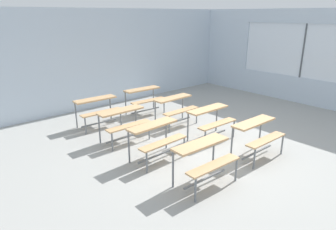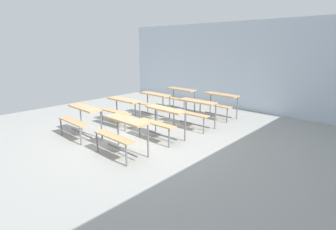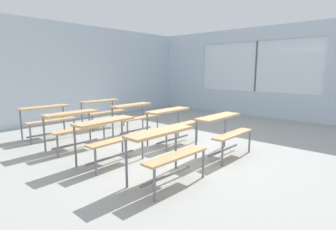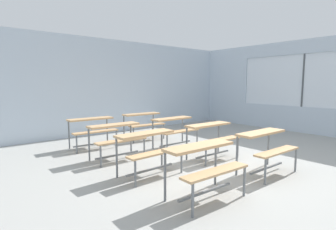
{
  "view_description": "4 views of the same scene",
  "coord_description": "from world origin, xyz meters",
  "px_view_note": "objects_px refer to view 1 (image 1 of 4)",
  "views": [
    {
      "loc": [
        -4.66,
        -3.95,
        2.84
      ],
      "look_at": [
        -0.39,
        0.94,
        0.62
      ],
      "focal_mm": 31.84,
      "sensor_mm": 36.0,
      "label": 1
    },
    {
      "loc": [
        4.52,
        -3.98,
        2.19
      ],
      "look_at": [
        0.49,
        0.44,
        0.59
      ],
      "focal_mm": 27.7,
      "sensor_mm": 36.0,
      "label": 2
    },
    {
      "loc": [
        -3.8,
        -3.3,
        1.6
      ],
      "look_at": [
        0.55,
        0.57,
        0.58
      ],
      "focal_mm": 28.0,
      "sensor_mm": 36.0,
      "label": 3
    },
    {
      "loc": [
        -3.8,
        -3.3,
        1.6
      ],
      "look_at": [
        0.22,
        1.58,
        0.84
      ],
      "focal_mm": 28.0,
      "sensor_mm": 36.0,
      "label": 4
    }
  ],
  "objects_px": {
    "desk_bench_r1c1": "(211,117)",
    "desk_bench_r3c1": "(144,95)",
    "desk_bench_r2c0": "(124,118)",
    "desk_bench_r3c0": "(97,106)",
    "desk_bench_r0c1": "(258,131)",
    "desk_bench_r2c1": "(176,105)",
    "desk_bench_r1c0": "(156,134)",
    "desk_bench_r0c0": "(205,154)"
  },
  "relations": [
    {
      "from": "desk_bench_r3c0",
      "to": "desk_bench_r3c1",
      "type": "distance_m",
      "value": 1.57
    },
    {
      "from": "desk_bench_r0c0",
      "to": "desk_bench_r3c0",
      "type": "xyz_separation_m",
      "value": [
        -0.01,
        3.75,
        0.0
      ]
    },
    {
      "from": "desk_bench_r0c0",
      "to": "desk_bench_r1c1",
      "type": "distance_m",
      "value": 2.0
    },
    {
      "from": "desk_bench_r1c1",
      "to": "desk_bench_r2c1",
      "type": "distance_m",
      "value": 1.25
    },
    {
      "from": "desk_bench_r0c0",
      "to": "desk_bench_r2c1",
      "type": "xyz_separation_m",
      "value": [
        1.61,
        2.49,
        0.0
      ]
    },
    {
      "from": "desk_bench_r0c0",
      "to": "desk_bench_r2c0",
      "type": "height_order",
      "value": "same"
    },
    {
      "from": "desk_bench_r0c0",
      "to": "desk_bench_r1c1",
      "type": "bearing_deg",
      "value": 40.09
    },
    {
      "from": "desk_bench_r2c1",
      "to": "desk_bench_r1c1",
      "type": "bearing_deg",
      "value": -92.15
    },
    {
      "from": "desk_bench_r0c0",
      "to": "desk_bench_r1c0",
      "type": "height_order",
      "value": "same"
    },
    {
      "from": "desk_bench_r2c0",
      "to": "desk_bench_r2c1",
      "type": "distance_m",
      "value": 1.64
    },
    {
      "from": "desk_bench_r0c1",
      "to": "desk_bench_r2c0",
      "type": "height_order",
      "value": "same"
    },
    {
      "from": "desk_bench_r2c1",
      "to": "desk_bench_r3c1",
      "type": "relative_size",
      "value": 0.98
    },
    {
      "from": "desk_bench_r2c1",
      "to": "desk_bench_r3c1",
      "type": "distance_m",
      "value": 1.32
    },
    {
      "from": "desk_bench_r0c1",
      "to": "desk_bench_r2c1",
      "type": "distance_m",
      "value": 2.48
    },
    {
      "from": "desk_bench_r2c0",
      "to": "desk_bench_r3c0",
      "type": "bearing_deg",
      "value": 89.48
    },
    {
      "from": "desk_bench_r0c1",
      "to": "desk_bench_r2c1",
      "type": "bearing_deg",
      "value": 91.1
    },
    {
      "from": "desk_bench_r1c1",
      "to": "desk_bench_r3c0",
      "type": "distance_m",
      "value": 2.97
    },
    {
      "from": "desk_bench_r0c1",
      "to": "desk_bench_r1c1",
      "type": "height_order",
      "value": "same"
    },
    {
      "from": "desk_bench_r1c1",
      "to": "desk_bench_r2c1",
      "type": "height_order",
      "value": "same"
    },
    {
      "from": "desk_bench_r0c0",
      "to": "desk_bench_r1c0",
      "type": "distance_m",
      "value": 1.26
    },
    {
      "from": "desk_bench_r3c1",
      "to": "desk_bench_r0c1",
      "type": "bearing_deg",
      "value": -86.46
    },
    {
      "from": "desk_bench_r1c0",
      "to": "desk_bench_r1c1",
      "type": "height_order",
      "value": "same"
    },
    {
      "from": "desk_bench_r0c1",
      "to": "desk_bench_r2c0",
      "type": "distance_m",
      "value": 2.96
    },
    {
      "from": "desk_bench_r0c1",
      "to": "desk_bench_r3c0",
      "type": "relative_size",
      "value": 0.99
    },
    {
      "from": "desk_bench_r1c0",
      "to": "desk_bench_r2c1",
      "type": "distance_m",
      "value": 2.07
    },
    {
      "from": "desk_bench_r1c0",
      "to": "desk_bench_r2c0",
      "type": "distance_m",
      "value": 1.22
    },
    {
      "from": "desk_bench_r1c0",
      "to": "desk_bench_r3c1",
      "type": "height_order",
      "value": "same"
    },
    {
      "from": "desk_bench_r1c0",
      "to": "desk_bench_r3c1",
      "type": "xyz_separation_m",
      "value": [
        1.61,
        2.55,
        0.0
      ]
    },
    {
      "from": "desk_bench_r0c0",
      "to": "desk_bench_r2c0",
      "type": "relative_size",
      "value": 1.01
    },
    {
      "from": "desk_bench_r1c0",
      "to": "desk_bench_r2c0",
      "type": "bearing_deg",
      "value": 86.9
    },
    {
      "from": "desk_bench_r2c0",
      "to": "desk_bench_r3c0",
      "type": "height_order",
      "value": "same"
    },
    {
      "from": "desk_bench_r0c0",
      "to": "desk_bench_r0c1",
      "type": "relative_size",
      "value": 1.01
    },
    {
      "from": "desk_bench_r0c1",
      "to": "desk_bench_r3c1",
      "type": "xyz_separation_m",
      "value": [
        -0.05,
        3.8,
        0.0
      ]
    },
    {
      "from": "desk_bench_r1c1",
      "to": "desk_bench_r2c0",
      "type": "distance_m",
      "value": 2.03
    },
    {
      "from": "desk_bench_r0c1",
      "to": "desk_bench_r0c0",
      "type": "bearing_deg",
      "value": -178.66
    },
    {
      "from": "desk_bench_r1c1",
      "to": "desk_bench_r3c1",
      "type": "xyz_separation_m",
      "value": [
        -0.01,
        2.57,
        0.0
      ]
    },
    {
      "from": "desk_bench_r3c1",
      "to": "desk_bench_r1c0",
      "type": "bearing_deg",
      "value": -119.54
    },
    {
      "from": "desk_bench_r0c1",
      "to": "desk_bench_r2c1",
      "type": "xyz_separation_m",
      "value": [
        -0.0,
        2.48,
        0.0
      ]
    },
    {
      "from": "desk_bench_r0c1",
      "to": "desk_bench_r1c1",
      "type": "distance_m",
      "value": 1.23
    },
    {
      "from": "desk_bench_r2c0",
      "to": "desk_bench_r1c0",
      "type": "bearing_deg",
      "value": -90.58
    },
    {
      "from": "desk_bench_r1c1",
      "to": "desk_bench_r0c1",
      "type": "bearing_deg",
      "value": -87.24
    },
    {
      "from": "desk_bench_r0c0",
      "to": "desk_bench_r2c0",
      "type": "bearing_deg",
      "value": 92.61
    }
  ]
}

